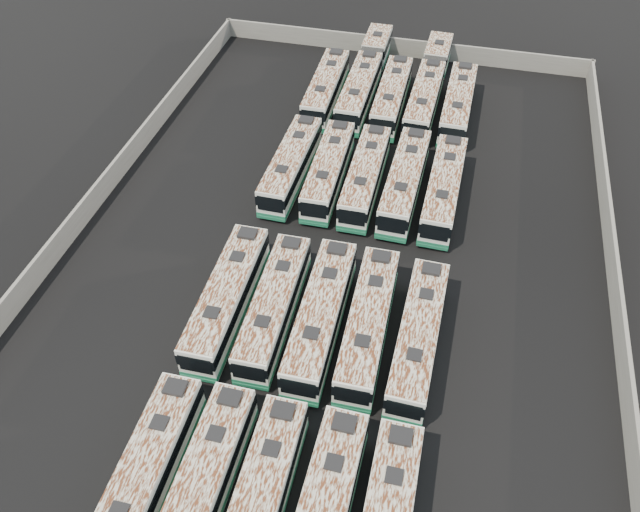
% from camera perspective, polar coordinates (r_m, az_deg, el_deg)
% --- Properties ---
extents(ground, '(140.00, 140.00, 0.00)m').
position_cam_1_polar(ground, '(52.44, 1.24, 0.03)').
color(ground, black).
rests_on(ground, ground).
extents(perimeter_wall, '(45.20, 73.20, 2.20)m').
position_cam_1_polar(perimeter_wall, '(51.67, 1.26, 0.89)').
color(perimeter_wall, slate).
rests_on(perimeter_wall, ground).
extents(bus_front_far_left, '(2.90, 12.70, 3.57)m').
position_cam_1_polar(bus_front_far_left, '(40.35, -15.69, -18.87)').
color(bus_front_far_left, silver).
rests_on(bus_front_far_left, ground).
extents(bus_front_left, '(2.72, 12.68, 3.57)m').
position_cam_1_polar(bus_front_left, '(39.31, -10.74, -20.19)').
color(bus_front_left, silver).
rests_on(bus_front_left, ground).
extents(bus_front_center, '(2.88, 12.77, 3.59)m').
position_cam_1_polar(bus_front_center, '(38.45, -5.61, -21.76)').
color(bus_front_center, silver).
rests_on(bus_front_center, ground).
extents(bus_midfront_far_left, '(2.99, 13.06, 3.67)m').
position_cam_1_polar(bus_midfront_far_left, '(47.25, -8.48, -3.78)').
color(bus_midfront_far_left, silver).
rests_on(bus_midfront_far_left, ground).
extents(bus_midfront_left, '(2.97, 12.65, 3.55)m').
position_cam_1_polar(bus_midfront_left, '(46.39, -4.22, -4.60)').
color(bus_midfront_left, silver).
rests_on(bus_midfront_left, ground).
extents(bus_midfront_center, '(2.97, 13.17, 3.70)m').
position_cam_1_polar(bus_midfront_center, '(45.55, 0.07, -5.52)').
color(bus_midfront_center, silver).
rests_on(bus_midfront_center, ground).
extents(bus_midfront_right, '(2.99, 12.91, 3.62)m').
position_cam_1_polar(bus_midfront_right, '(45.29, 4.42, -6.19)').
color(bus_midfront_right, silver).
rests_on(bus_midfront_right, ground).
extents(bus_midfront_far_right, '(2.92, 12.74, 3.58)m').
position_cam_1_polar(bus_midfront_far_right, '(45.00, 8.96, -7.31)').
color(bus_midfront_far_right, silver).
rests_on(bus_midfront_far_right, ground).
extents(bus_midback_far_left, '(2.85, 12.72, 3.58)m').
position_cam_1_polar(bus_midback_far_left, '(59.04, -2.67, 8.32)').
color(bus_midback_far_left, silver).
rests_on(bus_midback_far_left, ground).
extents(bus_midback_left, '(2.95, 12.57, 3.53)m').
position_cam_1_polar(bus_midback_left, '(58.38, 0.78, 7.85)').
color(bus_midback_left, silver).
rests_on(bus_midback_left, ground).
extents(bus_midback_center, '(2.78, 12.67, 3.57)m').
position_cam_1_polar(bus_midback_center, '(57.78, 4.15, 7.29)').
color(bus_midback_center, silver).
rests_on(bus_midback_center, ground).
extents(bus_midback_right, '(3.05, 13.14, 3.69)m').
position_cam_1_polar(bus_midback_right, '(57.44, 7.75, 6.78)').
color(bus_midback_right, silver).
rests_on(bus_midback_right, ground).
extents(bus_midback_far_right, '(2.94, 12.87, 3.62)m').
position_cam_1_polar(bus_midback_far_right, '(57.24, 11.23, 6.06)').
color(bus_midback_far_right, silver).
rests_on(bus_midback_far_right, ground).
extents(bus_back_far_left, '(3.01, 12.94, 3.63)m').
position_cam_1_polar(bus_back_far_left, '(70.54, 0.54, 15.06)').
color(bus_back_far_left, silver).
rests_on(bus_back_far_left, ground).
extents(bus_back_left, '(2.77, 20.31, 3.68)m').
position_cam_1_polar(bus_back_left, '(73.06, 4.15, 16.10)').
color(bus_back_left, silver).
rests_on(bus_back_left, ground).
extents(bus_back_center, '(2.80, 12.88, 3.63)m').
position_cam_1_polar(bus_back_center, '(69.52, 6.55, 14.28)').
color(bus_back_center, silver).
rests_on(bus_back_center, ground).
extents(bus_back_right, '(3.19, 20.05, 3.63)m').
position_cam_1_polar(bus_back_right, '(72.27, 9.91, 15.17)').
color(bus_back_right, silver).
rests_on(bus_back_right, ground).
extents(bus_back_far_right, '(2.91, 12.98, 3.65)m').
position_cam_1_polar(bus_back_far_right, '(69.30, 12.49, 13.39)').
color(bus_back_far_right, silver).
rests_on(bus_back_far_right, ground).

